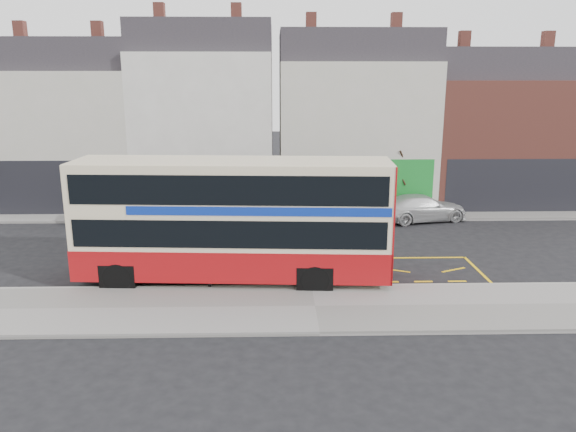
{
  "coord_description": "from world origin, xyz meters",
  "views": [
    {
      "loc": [
        -1.35,
        -20.1,
        7.82
      ],
      "look_at": [
        -0.82,
        2.0,
        2.23
      ],
      "focal_mm": 35.0,
      "sensor_mm": 36.0,
      "label": 1
    }
  ],
  "objects_px": {
    "car_grey": "(235,215)",
    "car_white": "(422,208)",
    "double_decker_bus": "(234,219)",
    "street_tree_right": "(400,157)",
    "bus_stop_post": "(210,237)",
    "car_silver": "(121,209)"
  },
  "relations": [
    {
      "from": "car_white",
      "to": "bus_stop_post",
      "type": "bearing_deg",
      "value": 120.15
    },
    {
      "from": "bus_stop_post",
      "to": "car_grey",
      "type": "xyz_separation_m",
      "value": [
        0.29,
        8.69,
        -1.35
      ]
    },
    {
      "from": "double_decker_bus",
      "to": "street_tree_right",
      "type": "height_order",
      "value": "double_decker_bus"
    },
    {
      "from": "car_silver",
      "to": "street_tree_right",
      "type": "relative_size",
      "value": 0.96
    },
    {
      "from": "car_grey",
      "to": "street_tree_right",
      "type": "xyz_separation_m",
      "value": [
        9.3,
        3.41,
        2.49
      ]
    },
    {
      "from": "double_decker_bus",
      "to": "car_silver",
      "type": "height_order",
      "value": "double_decker_bus"
    },
    {
      "from": "double_decker_bus",
      "to": "car_grey",
      "type": "relative_size",
      "value": 2.72
    },
    {
      "from": "car_white",
      "to": "street_tree_right",
      "type": "height_order",
      "value": "street_tree_right"
    },
    {
      "from": "bus_stop_post",
      "to": "street_tree_right",
      "type": "distance_m",
      "value": 15.49
    },
    {
      "from": "car_white",
      "to": "street_tree_right",
      "type": "relative_size",
      "value": 1.05
    },
    {
      "from": "bus_stop_post",
      "to": "car_silver",
      "type": "xyz_separation_m",
      "value": [
        -5.97,
        9.98,
        -1.31
      ]
    },
    {
      "from": "double_decker_bus",
      "to": "car_white",
      "type": "xyz_separation_m",
      "value": [
        9.62,
        9.03,
        -1.77
      ]
    },
    {
      "from": "double_decker_bus",
      "to": "car_silver",
      "type": "xyz_separation_m",
      "value": [
        -6.8,
        8.99,
        -1.72
      ]
    },
    {
      "from": "double_decker_bus",
      "to": "bus_stop_post",
      "type": "height_order",
      "value": "double_decker_bus"
    },
    {
      "from": "double_decker_bus",
      "to": "car_white",
      "type": "bearing_deg",
      "value": 46.55
    },
    {
      "from": "car_silver",
      "to": "street_tree_right",
      "type": "bearing_deg",
      "value": -91.73
    },
    {
      "from": "car_grey",
      "to": "double_decker_bus",
      "type": "bearing_deg",
      "value": 175.08
    },
    {
      "from": "car_silver",
      "to": "car_white",
      "type": "relative_size",
      "value": 0.91
    },
    {
      "from": "car_white",
      "to": "double_decker_bus",
      "type": "bearing_deg",
      "value": 119.54
    },
    {
      "from": "double_decker_bus",
      "to": "street_tree_right",
      "type": "relative_size",
      "value": 2.53
    },
    {
      "from": "car_grey",
      "to": "car_white",
      "type": "height_order",
      "value": "car_grey"
    },
    {
      "from": "car_silver",
      "to": "car_white",
      "type": "bearing_deg",
      "value": -99.37
    }
  ]
}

